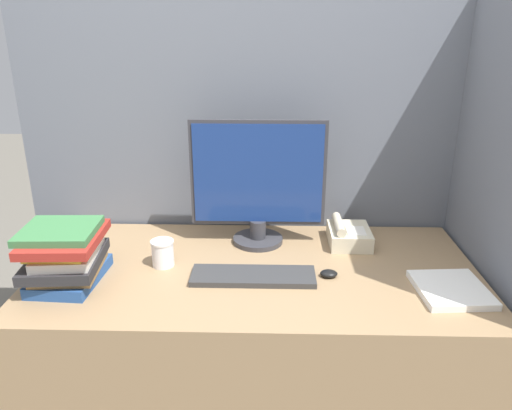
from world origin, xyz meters
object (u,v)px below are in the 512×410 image
Objects in this scene: keyboard at (253,276)px; desk_telephone at (348,235)px; book_stack at (66,255)px; coffee_cup at (163,253)px; mouse at (329,274)px; monitor at (257,185)px.

desk_telephone is (0.37, 0.30, 0.03)m from keyboard.
keyboard is at bearing 3.48° from book_stack.
desk_telephone reaches higher than coffee_cup.
mouse is 0.31× the size of desk_telephone.
desk_telephone reaches higher than mouse.
desk_telephone is (1.01, 0.34, -0.07)m from book_stack.
coffee_cup is at bearing 164.75° from keyboard.
book_stack is 1.59× the size of desk_telephone.
mouse is at bearing -47.69° from monitor.
monitor is 5.34× the size of coffee_cup.
coffee_cup reaches higher than keyboard.
monitor is at bearing 178.83° from desk_telephone.
monitor is 1.22× the size of keyboard.
monitor is 1.67× the size of book_stack.
monitor is 2.66× the size of desk_telephone.
mouse is (0.27, 0.02, 0.00)m from keyboard.
monitor is 8.63× the size of mouse.
mouse is (0.26, -0.29, -0.23)m from monitor.
book_stack reaches higher than coffee_cup.
book_stack is (-0.90, -0.06, 0.09)m from mouse.
mouse is 0.91m from book_stack.
monitor is at bearing 28.60° from book_stack.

